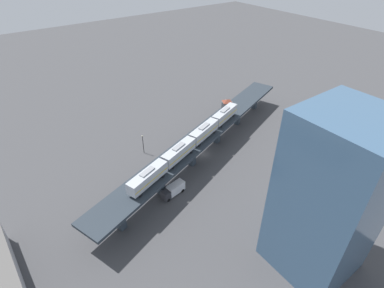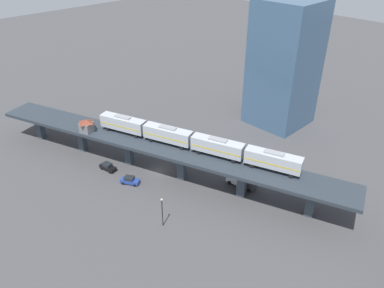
{
  "view_description": "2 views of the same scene",
  "coord_description": "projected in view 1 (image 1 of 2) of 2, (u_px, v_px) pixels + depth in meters",
  "views": [
    {
      "loc": [
        -61.03,
        48.98,
        58.24
      ],
      "look_at": [
        -4.15,
        7.56,
        9.34
      ],
      "focal_mm": 28.0,
      "sensor_mm": 36.0,
      "label": 1
    },
    {
      "loc": [
        47.54,
        59.96,
        53.21
      ],
      "look_at": [
        -4.15,
        7.56,
        9.34
      ],
      "focal_mm": 35.0,
      "sensor_mm": 36.0,
      "label": 2
    }
  ],
  "objects": [
    {
      "name": "ground_plane",
      "position": [
        203.0,
        154.0,
        97.42
      ],
      "size": [
        400.0,
        400.0,
        0.0
      ],
      "primitive_type": "plane",
      "color": "#424244"
    },
    {
      "name": "street_car_blue",
      "position": [
        191.0,
        139.0,
        102.65
      ],
      "size": [
        3.81,
        4.7,
        1.89
      ],
      "color": "#233D93",
      "rests_on": "ground"
    },
    {
      "name": "street_car_black",
      "position": [
        209.0,
        131.0,
        107.09
      ],
      "size": [
        2.56,
        4.65,
        1.89
      ],
      "color": "black",
      "rests_on": "ground"
    },
    {
      "name": "signal_hut",
      "position": [
        227.0,
        104.0,
        105.79
      ],
      "size": [
        4.11,
        4.11,
        3.4
      ],
      "color": "slate",
      "rests_on": "elevated_viaduct"
    },
    {
      "name": "street_lamp",
      "position": [
        143.0,
        143.0,
        95.51
      ],
      "size": [
        0.44,
        0.44,
        6.94
      ],
      "color": "black",
      "rests_on": "ground"
    },
    {
      "name": "delivery_truck",
      "position": [
        173.0,
        190.0,
        81.12
      ],
      "size": [
        3.43,
        7.48,
        3.2
      ],
      "color": "#333338",
      "rests_on": "ground"
    },
    {
      "name": "elevated_viaduct",
      "position": [
        204.0,
        136.0,
        93.71
      ],
      "size": [
        38.51,
        89.56,
        7.84
      ],
      "color": "#283039",
      "rests_on": "ground"
    },
    {
      "name": "office_tower",
      "position": [
        329.0,
        199.0,
        55.64
      ],
      "size": [
        16.0,
        16.0,
        36.0
      ],
      "color": "#3D5B7A",
      "rests_on": "ground"
    },
    {
      "name": "subway_train",
      "position": [
        192.0,
        141.0,
        85.09
      ],
      "size": [
        19.2,
        47.9,
        4.45
      ],
      "color": "#ADB2BA",
      "rests_on": "elevated_viaduct"
    }
  ]
}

